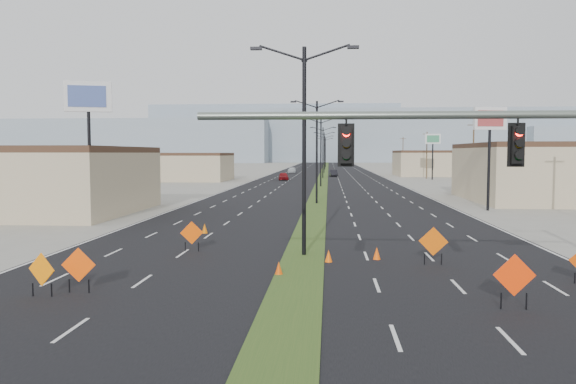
# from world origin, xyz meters

# --- Properties ---
(ground) EXTENTS (600.00, 600.00, 0.00)m
(ground) POSITION_xyz_m (0.00, 0.00, 0.00)
(ground) COLOR gray
(ground) RESTS_ON ground
(road_surface) EXTENTS (25.00, 400.00, 0.02)m
(road_surface) POSITION_xyz_m (0.00, 100.00, 0.00)
(road_surface) COLOR black
(road_surface) RESTS_ON ground
(median_strip) EXTENTS (2.00, 400.00, 0.04)m
(median_strip) POSITION_xyz_m (0.00, 100.00, 0.00)
(median_strip) COLOR #2E4F1C
(median_strip) RESTS_ON ground
(building_sw_far) EXTENTS (30.00, 14.00, 4.50)m
(building_sw_far) POSITION_xyz_m (-32.00, 85.00, 2.25)
(building_sw_far) COLOR #C2AF8A
(building_sw_far) RESTS_ON ground
(building_se_far) EXTENTS (44.00, 16.00, 5.00)m
(building_se_far) POSITION_xyz_m (38.00, 110.00, 2.50)
(building_se_far) COLOR #C2AF8A
(building_se_far) RESTS_ON ground
(mesa_west) EXTENTS (180.00, 50.00, 22.00)m
(mesa_west) POSITION_xyz_m (-120.00, 280.00, 11.00)
(mesa_west) COLOR #8697A7
(mesa_west) RESTS_ON ground
(mesa_center) EXTENTS (220.00, 50.00, 28.00)m
(mesa_center) POSITION_xyz_m (40.00, 300.00, 14.00)
(mesa_center) COLOR #8697A7
(mesa_center) RESTS_ON ground
(mesa_backdrop) EXTENTS (140.00, 50.00, 32.00)m
(mesa_backdrop) POSITION_xyz_m (-30.00, 320.00, 16.00)
(mesa_backdrop) COLOR #8697A7
(mesa_backdrop) RESTS_ON ground
(streetlight_0) EXTENTS (5.15, 0.24, 10.02)m
(streetlight_0) POSITION_xyz_m (0.00, 12.00, 5.42)
(streetlight_0) COLOR black
(streetlight_0) RESTS_ON ground
(streetlight_1) EXTENTS (5.15, 0.24, 10.02)m
(streetlight_1) POSITION_xyz_m (0.00, 40.00, 5.42)
(streetlight_1) COLOR black
(streetlight_1) RESTS_ON ground
(streetlight_2) EXTENTS (5.15, 0.24, 10.02)m
(streetlight_2) POSITION_xyz_m (0.00, 68.00, 5.42)
(streetlight_2) COLOR black
(streetlight_2) RESTS_ON ground
(streetlight_3) EXTENTS (5.15, 0.24, 10.02)m
(streetlight_3) POSITION_xyz_m (0.00, 96.00, 5.42)
(streetlight_3) COLOR black
(streetlight_3) RESTS_ON ground
(streetlight_4) EXTENTS (5.15, 0.24, 10.02)m
(streetlight_4) POSITION_xyz_m (0.00, 124.00, 5.42)
(streetlight_4) COLOR black
(streetlight_4) RESTS_ON ground
(streetlight_5) EXTENTS (5.15, 0.24, 10.02)m
(streetlight_5) POSITION_xyz_m (0.00, 152.00, 5.42)
(streetlight_5) COLOR black
(streetlight_5) RESTS_ON ground
(streetlight_6) EXTENTS (5.15, 0.24, 10.02)m
(streetlight_6) POSITION_xyz_m (0.00, 180.00, 5.42)
(streetlight_6) COLOR black
(streetlight_6) RESTS_ON ground
(utility_pole_1) EXTENTS (1.60, 0.20, 9.00)m
(utility_pole_1) POSITION_xyz_m (20.00, 60.00, 4.67)
(utility_pole_1) COLOR #4C3823
(utility_pole_1) RESTS_ON ground
(utility_pole_2) EXTENTS (1.60, 0.20, 9.00)m
(utility_pole_2) POSITION_xyz_m (20.00, 95.00, 4.67)
(utility_pole_2) COLOR #4C3823
(utility_pole_2) RESTS_ON ground
(utility_pole_3) EXTENTS (1.60, 0.20, 9.00)m
(utility_pole_3) POSITION_xyz_m (20.00, 130.00, 4.67)
(utility_pole_3) COLOR #4C3823
(utility_pole_3) RESTS_ON ground
(car_left) EXTENTS (2.26, 4.43, 1.45)m
(car_left) POSITION_xyz_m (-7.07, 86.85, 0.72)
(car_left) COLOR maroon
(car_left) RESTS_ON ground
(car_mid) EXTENTS (1.83, 4.30, 1.38)m
(car_mid) POSITION_xyz_m (2.15, 103.28, 0.69)
(car_mid) COLOR black
(car_mid) RESTS_ON ground
(car_far) EXTENTS (2.16, 4.82, 1.37)m
(car_far) POSITION_xyz_m (-7.98, 123.23, 0.69)
(car_far) COLOR silver
(car_far) RESTS_ON ground
(construction_sign_0) EXTENTS (1.11, 0.41, 1.54)m
(construction_sign_0) POSITION_xyz_m (-8.71, 3.52, 0.90)
(construction_sign_0) COLOR orange
(construction_sign_0) RESTS_ON ground
(construction_sign_1) EXTENTS (1.23, 0.09, 1.63)m
(construction_sign_1) POSITION_xyz_m (-7.65, 4.11, 0.96)
(construction_sign_1) COLOR #FF4C05
(construction_sign_1) RESTS_ON ground
(construction_sign_2) EXTENTS (1.09, 0.46, 1.54)m
(construction_sign_2) POSITION_xyz_m (-5.70, 12.69, 0.90)
(construction_sign_2) COLOR #FF5305
(construction_sign_2) RESTS_ON ground
(construction_sign_3) EXTENTS (1.25, 0.37, 1.71)m
(construction_sign_3) POSITION_xyz_m (5.83, 10.10, 1.01)
(construction_sign_3) COLOR #E15504
(construction_sign_3) RESTS_ON ground
(construction_sign_4) EXTENTS (1.35, 0.07, 1.79)m
(construction_sign_4) POSITION_xyz_m (7.07, 3.06, 1.06)
(construction_sign_4) COLOR #FF3705
(construction_sign_4) RESTS_ON ground
(cone_0) EXTENTS (0.39, 0.39, 0.57)m
(cone_0) POSITION_xyz_m (-0.83, 7.53, 0.28)
(cone_0) COLOR #E44804
(cone_0) RESTS_ON ground
(cone_1) EXTENTS (0.44, 0.44, 0.60)m
(cone_1) POSITION_xyz_m (3.44, 11.18, 0.30)
(cone_1) COLOR #FF5405
(cone_1) RESTS_ON ground
(cone_2) EXTENTS (0.41, 0.41, 0.58)m
(cone_2) POSITION_xyz_m (1.20, 10.40, 0.29)
(cone_2) COLOR #FF5B05
(cone_2) RESTS_ON ground
(cone_3) EXTENTS (0.48, 0.48, 0.63)m
(cone_3) POSITION_xyz_m (-6.46, 19.02, 0.32)
(cone_3) COLOR #DA6404
(cone_3) RESTS_ON ground
(pole_sign_west) EXTENTS (3.29, 1.34, 10.23)m
(pole_sign_west) POSITION_xyz_m (-16.48, 25.40, 8.39)
(pole_sign_west) COLOR black
(pole_sign_west) RESTS_ON ground
(pole_sign_east_near) EXTENTS (2.91, 0.93, 8.89)m
(pole_sign_east_near) POSITION_xyz_m (14.95, 34.51, 7.21)
(pole_sign_east_near) COLOR black
(pole_sign_east_near) RESTS_ON ground
(pole_sign_east_far) EXTENTS (2.78, 0.87, 8.48)m
(pole_sign_east_far) POSITION_xyz_m (20.26, 90.21, 6.85)
(pole_sign_east_far) COLOR black
(pole_sign_east_far) RESTS_ON ground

